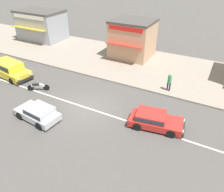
{
  "coord_description": "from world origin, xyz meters",
  "views": [
    {
      "loc": [
        8.68,
        -11.75,
        10.19
      ],
      "look_at": [
        1.59,
        1.43,
        0.8
      ],
      "focal_mm": 35.0,
      "sensor_mm": 36.0,
      "label": 1
    }
  ],
  "objects_px": {
    "shopfront_far_kios": "(132,38)",
    "hatchback_red_1": "(154,119)",
    "hatchback_silver_2": "(38,113)",
    "minivan_yellow_4": "(10,69)",
    "shopfront_corner_warung": "(41,25)",
    "pedestrian_near_clock": "(169,81)",
    "motorcycle_0": "(38,86)"
  },
  "relations": [
    {
      "from": "shopfront_corner_warung",
      "to": "hatchback_red_1",
      "type": "bearing_deg",
      "value": -28.33
    },
    {
      "from": "hatchback_silver_2",
      "to": "pedestrian_near_clock",
      "type": "bearing_deg",
      "value": 48.96
    },
    {
      "from": "shopfront_corner_warung",
      "to": "pedestrian_near_clock",
      "type": "bearing_deg",
      "value": -16.7
    },
    {
      "from": "motorcycle_0",
      "to": "shopfront_far_kios",
      "type": "relative_size",
      "value": 0.35
    },
    {
      "from": "hatchback_red_1",
      "to": "pedestrian_near_clock",
      "type": "distance_m",
      "value": 5.23
    },
    {
      "from": "hatchback_silver_2",
      "to": "shopfront_far_kios",
      "type": "height_order",
      "value": "shopfront_far_kios"
    },
    {
      "from": "pedestrian_near_clock",
      "to": "hatchback_silver_2",
      "type": "bearing_deg",
      "value": -131.04
    },
    {
      "from": "hatchback_red_1",
      "to": "hatchback_silver_2",
      "type": "relative_size",
      "value": 1.11
    },
    {
      "from": "minivan_yellow_4",
      "to": "pedestrian_near_clock",
      "type": "relative_size",
      "value": 2.83
    },
    {
      "from": "pedestrian_near_clock",
      "to": "shopfront_far_kios",
      "type": "relative_size",
      "value": 0.34
    },
    {
      "from": "shopfront_far_kios",
      "to": "hatchback_red_1",
      "type": "bearing_deg",
      "value": -59.21
    },
    {
      "from": "minivan_yellow_4",
      "to": "shopfront_corner_warung",
      "type": "height_order",
      "value": "shopfront_corner_warung"
    },
    {
      "from": "shopfront_far_kios",
      "to": "hatchback_silver_2",
      "type": "bearing_deg",
      "value": -94.23
    },
    {
      "from": "motorcycle_0",
      "to": "pedestrian_near_clock",
      "type": "height_order",
      "value": "pedestrian_near_clock"
    },
    {
      "from": "shopfront_corner_warung",
      "to": "shopfront_far_kios",
      "type": "xyz_separation_m",
      "value": [
        14.4,
        -0.09,
        0.12
      ]
    },
    {
      "from": "hatchback_red_1",
      "to": "shopfront_far_kios",
      "type": "height_order",
      "value": "shopfront_far_kios"
    },
    {
      "from": "hatchback_silver_2",
      "to": "minivan_yellow_4",
      "type": "bearing_deg",
      "value": 152.71
    },
    {
      "from": "hatchback_red_1",
      "to": "shopfront_far_kios",
      "type": "xyz_separation_m",
      "value": [
        -6.73,
        11.3,
        1.71
      ]
    },
    {
      "from": "motorcycle_0",
      "to": "shopfront_far_kios",
      "type": "distance_m",
      "value": 12.32
    },
    {
      "from": "minivan_yellow_4",
      "to": "shopfront_corner_warung",
      "type": "distance_m",
      "value": 12.21
    },
    {
      "from": "motorcycle_0",
      "to": "shopfront_corner_warung",
      "type": "height_order",
      "value": "shopfront_corner_warung"
    },
    {
      "from": "motorcycle_0",
      "to": "pedestrian_near_clock",
      "type": "xyz_separation_m",
      "value": [
        10.47,
        5.32,
        0.72
      ]
    },
    {
      "from": "hatchback_red_1",
      "to": "shopfront_corner_warung",
      "type": "xyz_separation_m",
      "value": [
        -21.13,
        11.39,
        1.59
      ]
    },
    {
      "from": "minivan_yellow_4",
      "to": "shopfront_far_kios",
      "type": "height_order",
      "value": "shopfront_far_kios"
    },
    {
      "from": "hatchback_silver_2",
      "to": "pedestrian_near_clock",
      "type": "xyz_separation_m",
      "value": [
        7.38,
        8.48,
        0.55
      ]
    },
    {
      "from": "minivan_yellow_4",
      "to": "shopfront_corner_warung",
      "type": "relative_size",
      "value": 0.74
    },
    {
      "from": "minivan_yellow_4",
      "to": "pedestrian_near_clock",
      "type": "height_order",
      "value": "pedestrian_near_clock"
    },
    {
      "from": "pedestrian_near_clock",
      "to": "shopfront_far_kios",
      "type": "xyz_separation_m",
      "value": [
        -6.3,
        6.12,
        1.16
      ]
    },
    {
      "from": "hatchback_red_1",
      "to": "hatchback_silver_2",
      "type": "distance_m",
      "value": 8.48
    },
    {
      "from": "hatchback_red_1",
      "to": "motorcycle_0",
      "type": "height_order",
      "value": "hatchback_red_1"
    },
    {
      "from": "hatchback_red_1",
      "to": "hatchback_silver_2",
      "type": "xyz_separation_m",
      "value": [
        -7.81,
        -3.3,
        -0.0
      ]
    },
    {
      "from": "minivan_yellow_4",
      "to": "shopfront_corner_warung",
      "type": "xyz_separation_m",
      "value": [
        -5.66,
        10.74,
        1.33
      ]
    }
  ]
}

